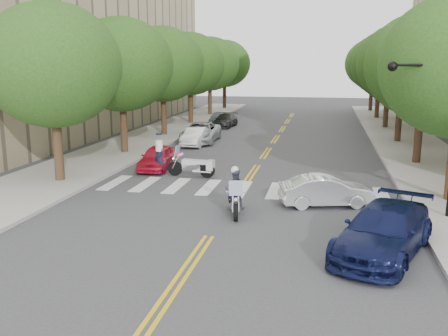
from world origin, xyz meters
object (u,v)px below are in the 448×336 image
(motorcycle_police, at_px, (235,193))
(motorcycle_parked, at_px, (195,166))
(sedan_blue, at_px, (384,231))
(convertible, at_px, (327,191))
(officer_standing, at_px, (159,159))

(motorcycle_police, height_order, motorcycle_parked, motorcycle_police)
(motorcycle_police, xyz_separation_m, sedan_blue, (5.13, -3.20, -0.09))
(convertible, bearing_deg, officer_standing, 48.94)
(motorcycle_parked, bearing_deg, motorcycle_police, -146.58)
(motorcycle_police, bearing_deg, motorcycle_parked, -74.76)
(convertible, xyz_separation_m, sedan_blue, (1.69, -5.00, 0.13))
(motorcycle_police, bearing_deg, officer_standing, -62.18)
(motorcycle_police, relative_size, officer_standing, 1.30)
(motorcycle_parked, distance_m, convertible, 7.64)
(sedan_blue, bearing_deg, convertible, 130.41)
(motorcycle_parked, height_order, sedan_blue, motorcycle_parked)
(motorcycle_parked, xyz_separation_m, sedan_blue, (8.21, -8.98, 0.18))
(sedan_blue, bearing_deg, officer_standing, 159.99)
(motorcycle_police, distance_m, convertible, 3.89)
(officer_standing, bearing_deg, motorcycle_parked, 28.89)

